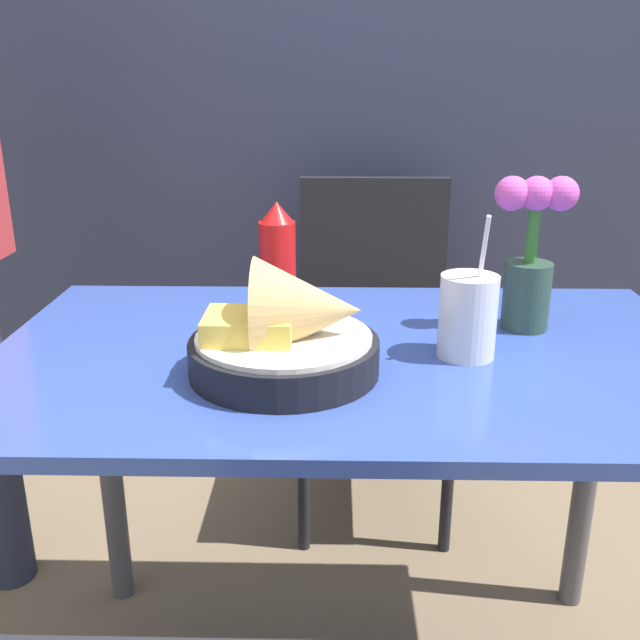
# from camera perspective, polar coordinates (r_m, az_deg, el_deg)

# --- Properties ---
(wall_window) EXTENTS (7.00, 0.06, 2.60)m
(wall_window) POSITION_cam_1_polar(r_m,az_deg,el_deg) (2.12, 2.20, 22.91)
(wall_window) COLOR #2D334C
(wall_window) RESTS_ON ground_plane
(dining_table) EXTENTS (1.17, 0.70, 0.74)m
(dining_table) POSITION_cam_1_polar(r_m,az_deg,el_deg) (1.20, 2.52, -7.25)
(dining_table) COLOR #334C9E
(dining_table) RESTS_ON ground_plane
(chair_far_window) EXTENTS (0.40, 0.40, 0.90)m
(chair_far_window) POSITION_cam_1_polar(r_m,az_deg,el_deg) (1.94, 4.29, 0.00)
(chair_far_window) COLOR black
(chair_far_window) RESTS_ON ground_plane
(food_basket) EXTENTS (0.28, 0.28, 0.18)m
(food_basket) POSITION_cam_1_polar(r_m,az_deg,el_deg) (1.05, -2.29, -1.15)
(food_basket) COLOR black
(food_basket) RESTS_ON dining_table
(ketchup_bottle) EXTENTS (0.07, 0.07, 0.21)m
(ketchup_bottle) POSITION_cam_1_polar(r_m,az_deg,el_deg) (1.28, -3.41, 4.64)
(ketchup_bottle) COLOR red
(ketchup_bottle) RESTS_ON dining_table
(drink_cup) EXTENTS (0.09, 0.09, 0.23)m
(drink_cup) POSITION_cam_1_polar(r_m,az_deg,el_deg) (1.13, 11.72, 0.09)
(drink_cup) COLOR silver
(drink_cup) RESTS_ON dining_table
(flower_vase) EXTENTS (0.14, 0.08, 0.26)m
(flower_vase) POSITION_cam_1_polar(r_m,az_deg,el_deg) (1.26, 16.51, 5.20)
(flower_vase) COLOR #2D4738
(flower_vase) RESTS_ON dining_table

